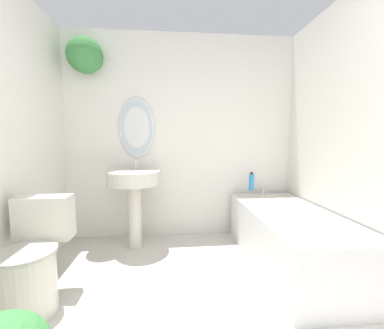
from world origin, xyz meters
name	(u,v)px	position (x,y,z in m)	size (l,w,h in m)	color
wall_back	(171,128)	(-0.13, 2.49, 1.31)	(2.80, 0.38, 2.40)	silver
wall_right	(379,135)	(1.37, 1.24, 1.20)	(0.06, 2.60, 2.40)	silver
toilet	(33,263)	(-1.09, 1.28, 0.32)	(0.39, 0.52, 0.75)	beige
pedestal_sink	(134,187)	(-0.53, 2.16, 0.66)	(0.56, 0.56, 0.94)	beige
bathtub	(289,236)	(0.96, 1.68, 0.27)	(0.72, 1.51, 0.58)	silver
shampoo_bottle	(251,182)	(0.80, 2.28, 0.68)	(0.06, 0.06, 0.21)	#2D84C6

